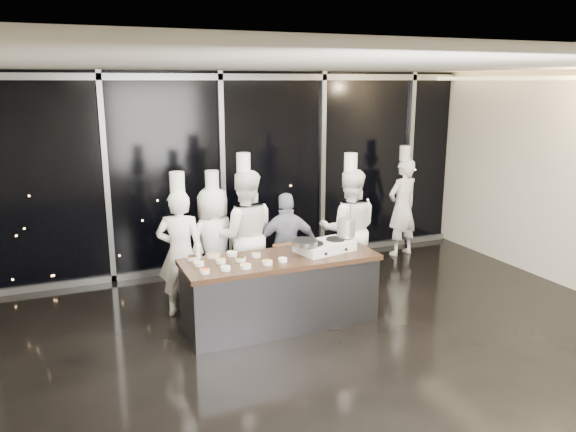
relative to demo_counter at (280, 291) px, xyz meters
name	(u,v)px	position (x,y,z in m)	size (l,w,h in m)	color
ground	(310,355)	(0.00, -0.90, -0.45)	(9.00, 9.00, 0.00)	black
room_shell	(327,158)	(0.18, -0.90, 1.79)	(9.02, 7.02, 3.21)	beige
window_wall	(222,172)	(0.00, 2.53, 1.14)	(8.90, 0.11, 3.20)	black
demo_counter	(280,291)	(0.00, 0.00, 0.00)	(2.46, 0.86, 0.90)	#3C3B41
stove	(325,246)	(0.63, 0.03, 0.51)	(0.79, 0.58, 0.14)	silver
frying_pan	(304,242)	(0.30, -0.03, 0.62)	(0.62, 0.41, 0.06)	slate
stock_pot	(346,228)	(0.98, 0.10, 0.70)	(0.23, 0.23, 0.23)	#B5B5B7
prep_bowls	(229,260)	(-0.65, 0.06, 0.47)	(1.13, 0.69, 0.05)	white
squeeze_bottle	(198,250)	(-0.96, 0.34, 0.56)	(0.07, 0.07, 0.24)	white
chef_far_left	(180,252)	(-1.08, 0.82, 0.41)	(0.72, 0.60, 1.92)	white
chef_left	(214,243)	(-0.52, 1.20, 0.37)	(0.93, 0.77, 1.85)	white
chef_center	(245,235)	(-0.13, 1.01, 0.49)	(1.05, 0.91, 2.09)	white
guest	(287,246)	(0.43, 0.81, 0.31)	(0.96, 0.55, 1.54)	#151439
chef_right	(349,229)	(1.42, 0.82, 0.46)	(1.07, 0.97, 2.04)	white
chef_side	(402,206)	(3.12, 1.95, 0.43)	(0.70, 0.53, 1.96)	white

